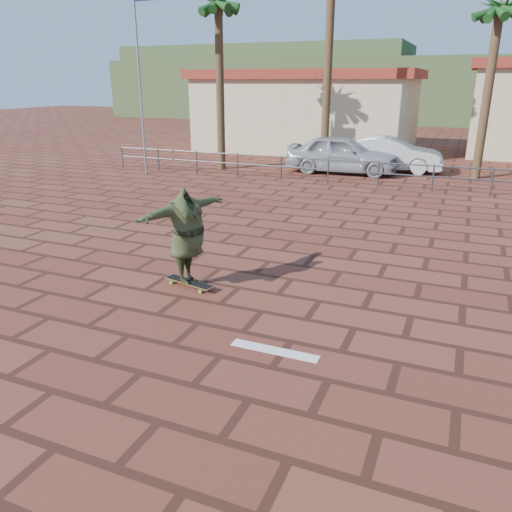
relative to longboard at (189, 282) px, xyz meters
The scene contains 13 objects.
ground 1.85m from the longboard, 15.70° to the right, with size 120.00×120.00×0.00m, color brown.
paint_stripe 3.01m from the longboard, 34.45° to the right, with size 1.40×0.22×0.01m, color white.
guardrail 11.65m from the longboard, 81.21° to the left, with size 24.06×0.06×1.00m.
flagpole 14.02m from the longboard, 127.64° to the left, with size 1.30×0.10×8.00m.
palm_far_left 15.72m from the longboard, 113.76° to the left, with size 2.40×2.40×8.25m.
palm_center 17.09m from the longboard, 70.62° to the left, with size 2.40×2.40×7.75m.
building_west 22.02m from the longboard, 101.11° to the left, with size 12.60×7.60×4.50m.
hill_front 49.62m from the longboard, 87.94° to the left, with size 70.00×18.00×6.00m, color #384C28.
hill_back 59.20m from the longboard, 110.02° to the left, with size 35.00×14.00×8.00m, color #384C28.
longboard is the anchor object (origin of this frame).
skateboarder 0.97m from the longboard, 14.04° to the right, with size 2.33×0.63×1.90m, color #353B20.
car_silver 14.13m from the longboard, 91.17° to the left, with size 1.98×4.91×1.67m, color #A6A7AC.
car_white 15.45m from the longboard, 84.17° to the left, with size 1.63×4.69×1.54m, color silver.
Camera 1 is at (3.04, -7.53, 3.92)m, focal length 35.00 mm.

